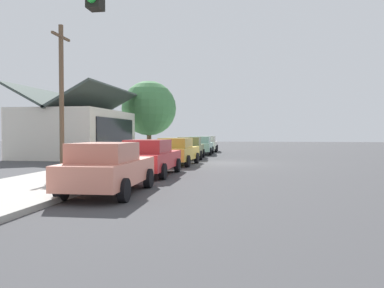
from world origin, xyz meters
TOP-DOWN VIEW (x-y plane):
  - ground_plane at (0.00, 0.00)m, footprint 120.00×120.00m
  - sidewalk_curb at (0.00, 5.60)m, footprint 60.00×4.20m
  - car_coral at (-12.54, 2.73)m, footprint 4.45×2.08m
  - car_cherry at (-7.37, 2.79)m, footprint 4.83×2.01m
  - car_mustard at (-1.79, 2.69)m, footprint 4.48×2.17m
  - car_olive at (3.67, 2.80)m, footprint 4.55×2.14m
  - car_seafoam at (9.14, 2.75)m, footprint 4.68×2.22m
  - car_ivory at (14.39, 2.73)m, footprint 4.38×2.15m
  - storefront_building at (4.72, 11.98)m, footprint 10.32×6.64m
  - shade_tree at (12.27, 8.23)m, footprint 5.29×5.29m
  - traffic_light_main at (-17.52, 2.54)m, footprint 0.37×2.79m
  - utility_pole_wooden at (-5.03, 8.20)m, footprint 1.80×0.24m
  - fire_hydrant_red at (6.55, 4.20)m, footprint 0.22×0.22m

SIDE VIEW (x-z plane):
  - ground_plane at x=0.00m, z-range 0.00..0.00m
  - sidewalk_curb at x=0.00m, z-range 0.00..0.16m
  - fire_hydrant_red at x=6.55m, z-range 0.14..0.85m
  - car_ivory at x=14.39m, z-range 0.02..1.61m
  - car_olive at x=3.67m, z-range 0.02..1.61m
  - car_coral at x=-12.54m, z-range 0.02..1.61m
  - car_mustard at x=-1.79m, z-range 0.02..1.61m
  - car_cherry at x=-7.37m, z-range 0.02..1.61m
  - car_seafoam at x=9.14m, z-range 0.02..1.61m
  - storefront_building at x=4.72m, z-range -0.77..4.69m
  - traffic_light_main at x=-17.52m, z-range 0.89..6.09m
  - utility_pole_wooden at x=-5.03m, z-range 0.18..7.68m
  - shade_tree at x=12.27m, z-range 0.81..7.75m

